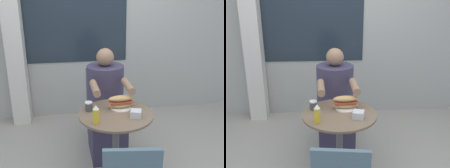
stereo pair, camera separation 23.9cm
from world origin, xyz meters
TOP-DOWN VIEW (x-y plane):
  - storefront_wall at (-0.00, 1.64)m, footprint 8.00×0.09m
  - lattice_pillar at (-1.05, 1.47)m, footprint 0.22×0.22m
  - cafe_table at (0.00, 0.00)m, footprint 0.65×0.65m
  - diner_chair at (-0.01, 0.88)m, footprint 0.39×0.39m
  - seated_diner at (-0.01, 0.53)m, footprint 0.40×0.71m
  - sandwich_on_plate at (0.06, 0.09)m, footprint 0.23×0.19m
  - drink_cup at (-0.23, 0.09)m, footprint 0.07×0.07m
  - napkin_box at (0.15, -0.10)m, footprint 0.11×0.11m
  - condiment_bottle at (-0.19, -0.15)m, footprint 0.05×0.05m

SIDE VIEW (x-z plane):
  - seated_diner at x=-0.01m, z-range -0.08..1.10m
  - diner_chair at x=-0.01m, z-range 0.09..0.96m
  - cafe_table at x=0.00m, z-range 0.16..0.89m
  - napkin_box at x=0.15m, z-range 0.73..0.79m
  - drink_cup at x=-0.23m, z-range 0.73..0.81m
  - sandwich_on_plate at x=0.06m, z-range 0.72..0.84m
  - condiment_bottle at x=-0.19m, z-range 0.72..0.88m
  - lattice_pillar at x=-1.05m, z-range 0.00..2.40m
  - storefront_wall at x=0.00m, z-range 0.00..2.80m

